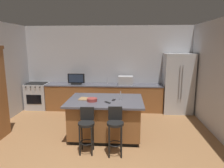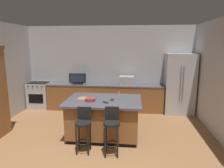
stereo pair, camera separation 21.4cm
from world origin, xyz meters
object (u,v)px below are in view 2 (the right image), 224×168
microwave (127,81)px  fruit_bowl (90,100)px  kitchen_island (104,117)px  cell_phone (112,100)px  bar_stool_right (112,127)px  range_oven (40,95)px  tv_monitor (77,79)px  refrigerator (179,84)px  tv_remote (105,102)px  cutting_board (86,99)px  bar_stool_left (83,126)px

microwave → fruit_bowl: microwave is taller
kitchen_island → cell_phone: cell_phone is taller
microwave → bar_stool_right: (-0.19, -2.91, -0.45)m
bar_stool_right → fruit_bowl: 0.97m
range_oven → cell_phone: bearing=-36.5°
range_oven → fruit_bowl: 3.25m
microwave → tv_monitor: bearing=-178.2°
kitchen_island → range_oven: bearing=141.7°
microwave → bar_stool_right: bearing=-93.7°
kitchen_island → tv_monitor: tv_monitor is taller
refrigerator → bar_stool_right: refrigerator is taller
cell_phone → tv_remote: tv_remote is taller
bar_stool_right → kitchen_island: bearing=105.0°
bar_stool_right → microwave: bearing=82.6°
cutting_board → cell_phone: bearing=-2.8°
microwave → bar_stool_right: size_ratio=0.49×
kitchen_island → refrigerator: bearing=42.5°
tv_remote → cutting_board: (-0.52, 0.27, -0.00)m
tv_remote → cutting_board: 0.59m
bar_stool_right → cutting_board: (-0.73, 0.86, 0.34)m
tv_monitor → cell_phone: bearing=-55.4°
kitchen_island → fruit_bowl: fruit_bowl is taller
bar_stool_left → kitchen_island: bearing=67.0°
microwave → cutting_board: bearing=-114.3°
microwave → bar_stool_left: microwave is taller
range_oven → bar_stool_right: bearing=-45.1°
tv_monitor → bar_stool_left: (0.88, -2.81, -0.50)m
bar_stool_left → tv_remote: bearing=52.5°
cell_phone → fruit_bowl: bearing=-152.9°
microwave → fruit_bowl: bearing=-109.1°
microwave → tv_monitor: tv_monitor is taller
microwave → cutting_board: size_ratio=1.28×
microwave → bar_stool_left: size_ratio=0.51×
microwave → tv_remote: bearing=-99.8°
kitchen_island → microwave: bearing=77.0°
bar_stool_right → tv_remote: size_ratio=5.79×
fruit_bowl → tv_monitor: bearing=112.5°
fruit_bowl → bar_stool_left: bearing=-91.5°
cutting_board → refrigerator: bearing=37.1°
kitchen_island → bar_stool_left: (-0.31, -0.80, 0.09)m
kitchen_island → tv_remote: (0.08, -0.26, 0.46)m
cutting_board → fruit_bowl: bearing=-49.7°
range_oven → tv_remote: bearing=-40.8°
bar_stool_right → cutting_board: 1.18m
microwave → cell_phone: microwave is taller
range_oven → cell_phone: size_ratio=6.09×
cutting_board → range_oven: bearing=136.6°
refrigerator → tv_monitor: refrigerator is taller
tv_monitor → cutting_board: bearing=-69.4°
tv_monitor → bar_stool_right: tv_monitor is taller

